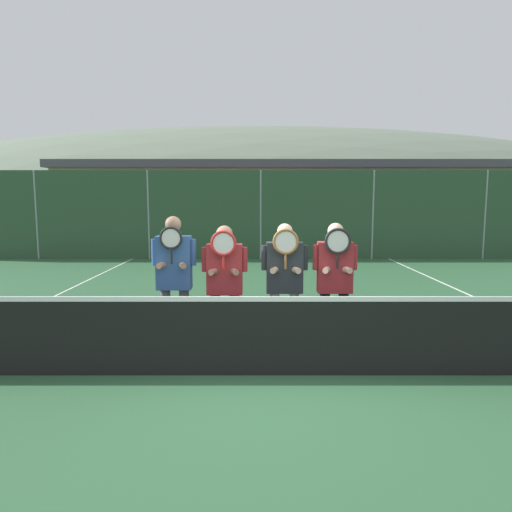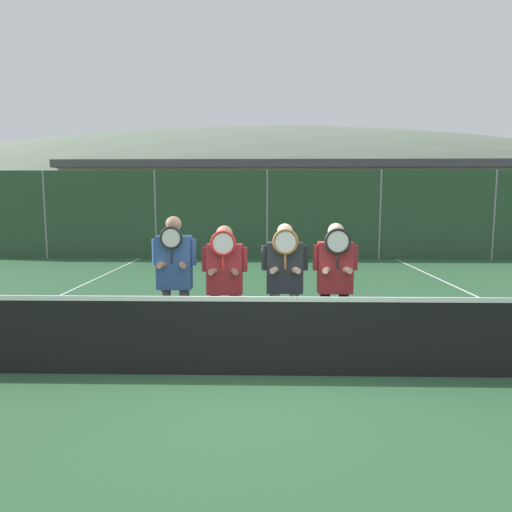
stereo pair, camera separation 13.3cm
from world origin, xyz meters
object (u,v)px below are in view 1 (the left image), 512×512
(car_far_left, at_px, (89,226))
(player_rightmost, at_px, (335,277))
(car_center, at_px, (329,227))
(car_right_of_center, at_px, (457,226))
(player_center_left, at_px, (225,278))
(car_left_of_center, at_px, (209,228))
(player_leftmost, at_px, (175,274))
(player_center_right, at_px, (285,277))

(car_far_left, bearing_deg, player_rightmost, -58.48)
(car_center, height_order, car_right_of_center, car_right_of_center)
(player_center_left, distance_m, car_center, 13.76)
(car_far_left, bearing_deg, car_right_of_center, -0.04)
(car_center, bearing_deg, car_left_of_center, -175.27)
(player_leftmost, height_order, car_right_of_center, car_right_of_center)
(car_far_left, bearing_deg, player_center_left, -63.33)
(car_left_of_center, bearing_deg, car_right_of_center, 0.48)
(car_center, bearing_deg, player_center_left, -104.61)
(player_rightmost, relative_size, car_left_of_center, 0.41)
(player_leftmost, xyz_separation_m, player_rightmost, (2.10, -0.02, -0.04))
(car_far_left, bearing_deg, player_leftmost, -65.65)
(player_leftmost, relative_size, car_center, 0.43)
(player_leftmost, height_order, car_left_of_center, player_leftmost)
(player_center_right, height_order, car_left_of_center, player_center_right)
(car_far_left, xyz_separation_m, car_center, (10.00, 0.32, -0.05))
(player_leftmost, bearing_deg, car_right_of_center, 54.16)
(player_center_right, xyz_separation_m, car_far_left, (-7.31, 12.96, -0.09))
(car_left_of_center, xyz_separation_m, car_center, (5.00, 0.41, 0.02))
(player_center_left, relative_size, player_rightmost, 0.98)
(player_leftmost, distance_m, car_left_of_center, 12.89)
(player_rightmost, bearing_deg, car_far_left, 121.52)
(player_leftmost, xyz_separation_m, player_center_left, (0.66, -0.04, -0.05))
(player_center_right, distance_m, car_far_left, 14.88)
(player_leftmost, relative_size, car_left_of_center, 0.43)
(player_center_left, relative_size, car_far_left, 0.40)
(player_rightmost, distance_m, car_left_of_center, 13.22)
(car_center, bearing_deg, car_right_of_center, -3.58)
(player_center_left, relative_size, car_left_of_center, 0.40)
(player_rightmost, bearing_deg, player_leftmost, 179.45)
(player_leftmost, height_order, player_center_left, player_leftmost)
(player_center_right, xyz_separation_m, car_right_of_center, (7.91, 12.95, -0.08))
(player_center_left, bearing_deg, player_center_right, 2.46)
(player_center_left, height_order, car_far_left, car_far_left)
(player_rightmost, height_order, car_far_left, car_far_left)
(car_far_left, xyz_separation_m, car_left_of_center, (5.00, -0.10, -0.07))
(car_left_of_center, bearing_deg, player_rightmost, -77.07)
(player_leftmost, bearing_deg, car_far_left, 114.35)
(car_left_of_center, bearing_deg, car_center, 4.73)
(player_leftmost, relative_size, car_right_of_center, 0.39)
(car_left_of_center, height_order, car_right_of_center, car_right_of_center)
(player_leftmost, relative_size, car_far_left, 0.43)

